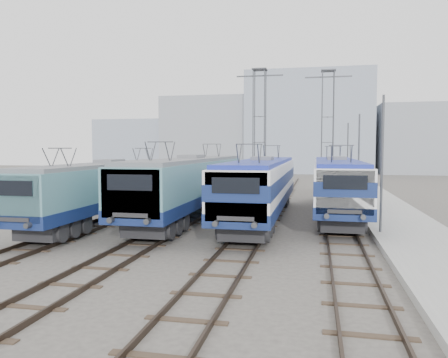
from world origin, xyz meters
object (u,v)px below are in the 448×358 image
locomotive_far_left (108,186)px  locomotive_far_right (336,181)px  catenary_tower_east (327,126)px  mast_front (382,167)px  mast_rear (348,157)px  locomotive_center_left (190,182)px  mast_mid (359,160)px  locomotive_center_right (262,183)px  catenary_tower_west (259,125)px

locomotive_far_left → locomotive_far_right: locomotive_far_right is taller
catenary_tower_east → mast_front: 22.32m
catenary_tower_east → mast_rear: bearing=43.6°
locomotive_center_left → mast_front: mast_front is taller
locomotive_far_right → catenary_tower_east: 15.78m
locomotive_far_left → mast_mid: bearing=33.9°
locomotive_center_left → locomotive_center_right: locomotive_center_left is taller
mast_mid → mast_front: bearing=-90.0°
mast_front → locomotive_center_left: bearing=160.7°
catenary_tower_west → mast_rear: catenary_tower_west is taller
catenary_tower_west → mast_mid: 12.16m
catenary_tower_east → mast_rear: (2.10, 2.00, -3.14)m
locomotive_far_left → mast_front: bearing=-6.2°
catenary_tower_east → mast_front: (2.10, -22.00, -3.14)m
locomotive_center_left → locomotive_far_right: locomotive_center_left is taller
catenary_tower_west → mast_front: 22.00m
locomotive_center_right → mast_mid: size_ratio=2.60×
mast_front → mast_mid: same height
locomotive_center_left → catenary_tower_east: 20.65m
locomotive_far_right → catenary_tower_east: bearing=90.9°
locomotive_far_right → catenary_tower_east: size_ratio=1.50×
locomotive_far_right → mast_mid: mast_mid is taller
locomotive_far_left → locomotive_center_left: (4.50, 2.13, 0.15)m
locomotive_center_right → mast_front: size_ratio=2.60×
catenary_tower_west → catenary_tower_east: 6.80m
locomotive_far_left → mast_mid: size_ratio=2.48×
mast_rear → catenary_tower_east: bearing=-136.4°
mast_front → mast_mid: bearing=90.0°
locomotive_far_left → mast_mid: (15.35, 10.33, 1.33)m
locomotive_center_left → locomotive_far_right: bearing=18.6°
catenary_tower_west → mast_rear: 9.99m
locomotive_center_right → locomotive_far_right: 5.39m
locomotive_center_left → locomotive_far_right: size_ratio=1.04×
catenary_tower_east → mast_rear: catenary_tower_east is taller
locomotive_center_right → catenary_tower_west: 16.86m
locomotive_center_left → catenary_tower_west: catenary_tower_west is taller
mast_rear → locomotive_far_right: bearing=-96.2°
mast_rear → catenary_tower_west: bearing=-155.1°
locomotive_far_right → mast_rear: size_ratio=2.57×
locomotive_far_left → catenary_tower_east: bearing=56.9°
locomotive_far_left → mast_front: size_ratio=2.48×
locomotive_far_left → catenary_tower_west: (6.75, 18.33, 4.47)m
locomotive_far_right → mast_rear: mast_rear is taller
locomotive_center_right → catenary_tower_east: catenary_tower_east is taller
locomotive_center_right → mast_rear: (6.35, 20.14, 1.18)m
mast_mid → mast_rear: size_ratio=1.00×
locomotive_far_left → locomotive_far_right: bearing=20.9°
locomotive_far_left → catenary_tower_west: bearing=69.8°
locomotive_center_left → mast_mid: size_ratio=2.66×
locomotive_center_left → mast_mid: 13.65m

